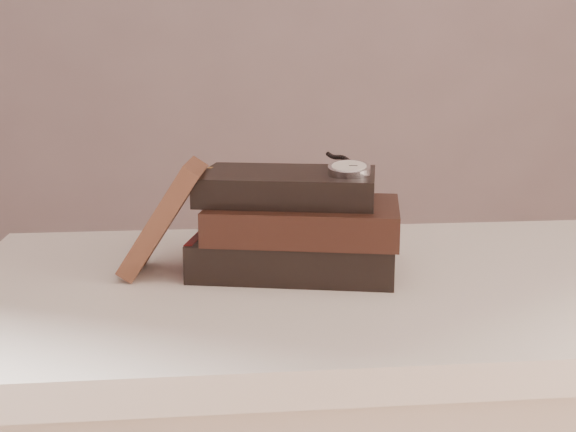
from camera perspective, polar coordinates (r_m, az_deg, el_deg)
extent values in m
cube|color=white|center=(1.01, 3.81, -5.70)|extent=(1.00, 0.60, 0.04)
cube|color=white|center=(1.03, 3.76, -8.90)|extent=(0.88, 0.49, 0.08)
cube|color=black|center=(1.02, 0.56, -2.72)|extent=(0.30, 0.24, 0.05)
cube|color=beige|center=(1.02, 0.74, -2.73)|extent=(0.29, 0.22, 0.04)
cube|color=gold|center=(1.07, -6.23, -2.12)|extent=(0.01, 0.01, 0.05)
cube|color=maroon|center=(1.05, -6.51, -2.49)|extent=(0.05, 0.17, 0.05)
cube|color=black|center=(1.00, 1.27, -0.26)|extent=(0.28, 0.22, 0.04)
cube|color=beige|center=(1.00, 1.46, -0.26)|extent=(0.27, 0.21, 0.03)
cube|color=gold|center=(1.05, -5.26, 0.22)|extent=(0.01, 0.01, 0.05)
cube|color=black|center=(1.02, 0.01, 2.32)|extent=(0.26, 0.21, 0.04)
cube|color=beige|center=(1.02, 0.20, 2.32)|extent=(0.25, 0.20, 0.03)
cube|color=gold|center=(1.06, -5.95, 2.65)|extent=(0.01, 0.01, 0.04)
cube|color=#46261B|center=(1.01, -9.51, -0.12)|extent=(0.12, 0.12, 0.15)
cylinder|color=silver|center=(0.98, 4.69, 3.51)|extent=(0.07, 0.07, 0.02)
cylinder|color=white|center=(0.98, 4.70, 3.81)|extent=(0.05, 0.05, 0.01)
torus|color=silver|center=(0.98, 4.69, 3.77)|extent=(0.06, 0.06, 0.01)
cylinder|color=silver|center=(1.01, 4.76, 3.79)|extent=(0.01, 0.01, 0.01)
cube|color=black|center=(0.98, 4.71, 3.93)|extent=(0.00, 0.02, 0.00)
cube|color=black|center=(0.98, 5.02, 3.86)|extent=(0.01, 0.00, 0.00)
sphere|color=black|center=(1.02, 4.69, 4.19)|extent=(0.01, 0.01, 0.01)
sphere|color=black|center=(1.03, 4.52, 4.32)|extent=(0.01, 0.01, 0.01)
sphere|color=black|center=(1.03, 4.35, 4.42)|extent=(0.01, 0.01, 0.01)
sphere|color=black|center=(1.04, 4.18, 4.49)|extent=(0.01, 0.01, 0.01)
sphere|color=black|center=(1.05, 4.02, 4.51)|extent=(0.01, 0.01, 0.01)
sphere|color=black|center=(1.06, 3.86, 4.52)|extent=(0.01, 0.01, 0.01)
sphere|color=black|center=(1.07, 3.70, 4.51)|extent=(0.01, 0.01, 0.01)
sphere|color=black|center=(1.07, 3.54, 4.53)|extent=(0.01, 0.01, 0.01)
sphere|color=black|center=(1.08, 3.39, 4.57)|extent=(0.01, 0.01, 0.01)
sphere|color=black|center=(1.09, 3.24, 4.65)|extent=(0.01, 0.01, 0.01)
sphere|color=black|center=(1.10, 3.09, 4.76)|extent=(0.01, 0.01, 0.01)
torus|color=silver|center=(1.11, -5.30, 1.17)|extent=(0.06, 0.03, 0.05)
torus|color=silver|center=(1.10, -2.36, 1.11)|extent=(0.06, 0.03, 0.05)
cylinder|color=silver|center=(1.11, -3.84, 1.31)|extent=(0.02, 0.01, 0.00)
cylinder|color=silver|center=(1.18, -5.84, 1.43)|extent=(0.03, 0.12, 0.03)
cylinder|color=silver|center=(1.16, -0.67, 1.32)|extent=(0.03, 0.12, 0.03)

